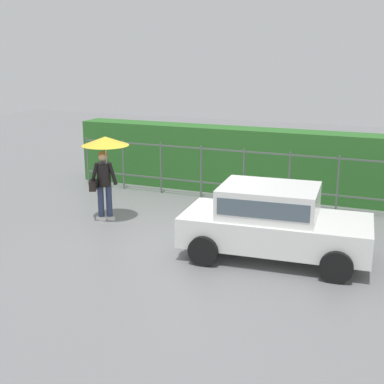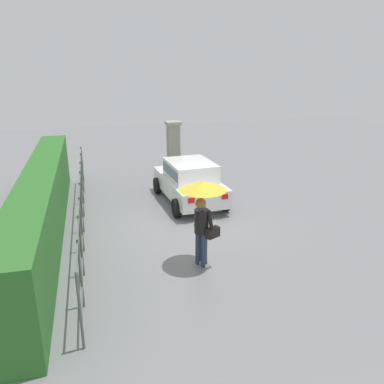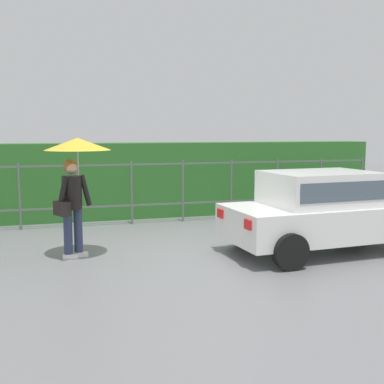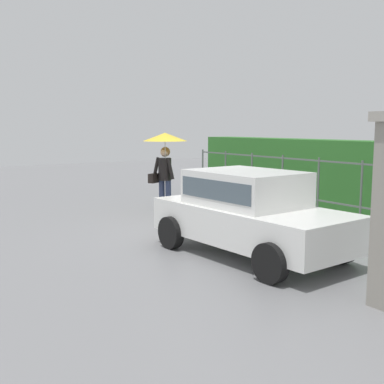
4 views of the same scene
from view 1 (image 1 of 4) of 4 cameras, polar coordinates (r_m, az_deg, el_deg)
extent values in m
plane|color=slate|center=(11.83, -0.44, -4.84)|extent=(40.00, 40.00, 0.00)
cube|color=white|center=(10.59, 9.11, -4.15)|extent=(3.81, 1.90, 0.60)
cube|color=white|center=(10.43, 8.43, -0.96)|extent=(2.00, 1.57, 0.60)
cube|color=#4C5B66|center=(10.42, 8.44, -0.85)|extent=(1.85, 1.58, 0.33)
cylinder|color=black|center=(11.37, 15.99, -4.68)|extent=(0.61, 0.22, 0.60)
cylinder|color=black|center=(9.80, 15.53, -7.90)|extent=(0.61, 0.22, 0.60)
cylinder|color=black|center=(11.69, 3.66, -3.55)|extent=(0.61, 0.22, 0.60)
cylinder|color=black|center=(10.17, 1.26, -6.45)|extent=(0.61, 0.22, 0.60)
cube|color=red|center=(11.45, 0.38, -1.66)|extent=(0.07, 0.20, 0.16)
cube|color=red|center=(10.46, -1.47, -3.32)|extent=(0.07, 0.20, 0.16)
cylinder|color=#2D3856|center=(13.03, -9.06, -1.14)|extent=(0.15, 0.15, 0.86)
cylinder|color=#2D3856|center=(13.04, -9.94, -1.16)|extent=(0.15, 0.15, 0.86)
cube|color=white|center=(13.08, -9.01, -2.85)|extent=(0.26, 0.10, 0.08)
cube|color=white|center=(13.10, -9.88, -2.87)|extent=(0.26, 0.10, 0.08)
cylinder|color=black|center=(12.85, -9.64, 1.93)|extent=(0.34, 0.34, 0.58)
sphere|color=#DBAD89|center=(12.76, -9.72, 3.81)|extent=(0.22, 0.22, 0.22)
sphere|color=olive|center=(12.79, -9.72, 3.92)|extent=(0.25, 0.25, 0.25)
cylinder|color=black|center=(12.75, -8.69, 2.00)|extent=(0.24, 0.18, 0.56)
cylinder|color=black|center=(12.79, -10.65, 1.95)|extent=(0.24, 0.18, 0.56)
cylinder|color=#B2B2B7|center=(12.68, -9.38, 3.35)|extent=(0.02, 0.02, 0.77)
cone|color=yellow|center=(12.59, -9.48, 5.54)|extent=(1.13, 1.13, 0.21)
cube|color=black|center=(12.82, -10.79, 0.73)|extent=(0.30, 0.38, 0.24)
cylinder|color=#59605B|center=(16.42, -11.34, 3.30)|extent=(0.05, 0.05, 1.50)
cylinder|color=#59605B|center=(15.78, -7.53, 2.98)|extent=(0.05, 0.05, 1.50)
cylinder|color=#59605B|center=(15.20, -3.42, 2.63)|extent=(0.05, 0.05, 1.50)
cylinder|color=#59605B|center=(14.72, 0.99, 2.23)|extent=(0.05, 0.05, 1.50)
cylinder|color=#59605B|center=(14.32, 5.67, 1.79)|extent=(0.05, 0.05, 1.50)
cylinder|color=#59605B|center=(14.03, 10.58, 1.32)|extent=(0.05, 0.05, 1.50)
cylinder|color=#59605B|center=(13.84, 15.65, 0.82)|extent=(0.05, 0.05, 1.50)
cube|color=#59605B|center=(14.18, 5.74, 4.43)|extent=(10.02, 0.03, 0.04)
cube|color=#59605B|center=(14.39, 5.64, 0.63)|extent=(10.02, 0.03, 0.04)
cube|color=#2D6B28|center=(15.23, 6.79, 3.34)|extent=(11.02, 0.90, 1.90)
camera|label=2|loc=(19.64, -27.47, 15.44)|focal=36.34mm
camera|label=3|loc=(7.46, -49.88, -4.61)|focal=45.66mm
camera|label=4|loc=(6.29, 61.28, -9.83)|focal=44.49mm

